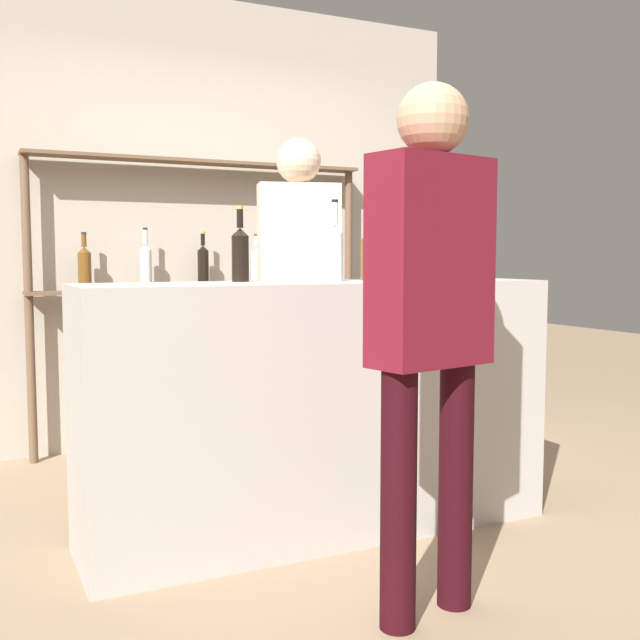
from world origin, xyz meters
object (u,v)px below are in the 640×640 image
counter_bottle_3 (371,253)px  customer_center (430,305)px  counter_bottle_4 (395,251)px  counter_bottle_2 (240,253)px  wine_glass (474,253)px  counter_bottle_0 (474,253)px  counter_bottle_1 (335,251)px  server_behind_counter (299,277)px

counter_bottle_3 → customer_center: (-0.31, -0.94, -0.17)m
counter_bottle_4 → customer_center: customer_center is taller
counter_bottle_2 → wine_glass: size_ratio=1.89×
counter_bottle_2 → wine_glass: bearing=-3.0°
counter_bottle_0 → counter_bottle_1: counter_bottle_1 is taller
counter_bottle_1 → server_behind_counter: server_behind_counter is taller
wine_glass → customer_center: customer_center is taller
counter_bottle_4 → counter_bottle_0: bearing=1.2°
server_behind_counter → customer_center: size_ratio=1.04×
counter_bottle_0 → counter_bottle_2: size_ratio=1.04×
counter_bottle_4 → server_behind_counter: size_ratio=0.19×
counter_bottle_3 → counter_bottle_4: size_ratio=0.93×
server_behind_counter → counter_bottle_0: bearing=48.3°
server_behind_counter → counter_bottle_1: bearing=3.3°
customer_center → counter_bottle_2: bearing=4.2°
counter_bottle_0 → wine_glass: 0.14m
wine_glass → server_behind_counter: bearing=130.6°
customer_center → counter_bottle_4: bearing=-35.8°
counter_bottle_3 → customer_center: size_ratio=0.18×
counter_bottle_0 → counter_bottle_2: 1.09m
customer_center → counter_bottle_1: bearing=-18.5°
counter_bottle_3 → counter_bottle_0: bearing=-13.9°
counter_bottle_0 → customer_center: 1.16m
counter_bottle_0 → counter_bottle_4: size_ratio=0.97×
counter_bottle_1 → wine_glass: counter_bottle_1 is taller
counter_bottle_1 → wine_glass: (0.77, 0.05, -0.01)m
counter_bottle_3 → counter_bottle_4: (0.05, -0.13, 0.01)m
counter_bottle_2 → counter_bottle_4: size_ratio=0.93×
counter_bottle_4 → wine_glass: counter_bottle_4 is taller
wine_glass → counter_bottle_0: bearing=-127.8°
counter_bottle_2 → server_behind_counter: server_behind_counter is taller
customer_center → server_behind_counter: bearing=-21.1°
counter_bottle_4 → customer_center: size_ratio=0.20×
counter_bottle_4 → wine_glass: 0.53m
customer_center → wine_glass: bearing=-54.9°
counter_bottle_3 → wine_glass: size_ratio=1.90×
counter_bottle_3 → server_behind_counter: size_ratio=0.18×
server_behind_counter → customer_center: server_behind_counter is taller
counter_bottle_1 → counter_bottle_3: size_ratio=1.10×
counter_bottle_0 → server_behind_counter: size_ratio=0.18×
wine_glass → counter_bottle_2: bearing=177.0°
counter_bottle_2 → counter_bottle_0: bearing=-9.0°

